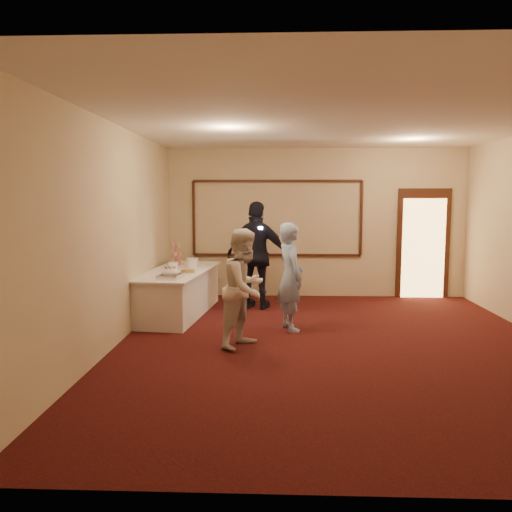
{
  "coord_description": "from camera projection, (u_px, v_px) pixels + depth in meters",
  "views": [
    {
      "loc": [
        -0.84,
        -6.67,
        1.99
      ],
      "look_at": [
        -1.12,
        0.65,
        1.15
      ],
      "focal_mm": 35.0,
      "sensor_mm": 36.0,
      "label": 1
    }
  ],
  "objects": [
    {
      "name": "man",
      "position": [
        290.0,
        277.0,
        7.54
      ],
      "size": [
        0.57,
        0.69,
        1.64
      ],
      "primitive_type": "imported",
      "rotation": [
        0.0,
        0.0,
        1.9
      ],
      "color": "#91B1E1",
      "rests_on": "floor"
    },
    {
      "name": "cupcake_stand",
      "position": [
        176.0,
        256.0,
        9.34
      ],
      "size": [
        0.29,
        0.29,
        0.43
      ],
      "color": "#D94F6F",
      "rests_on": "buffet_table"
    },
    {
      "name": "woman",
      "position": [
        245.0,
        288.0,
        6.7
      ],
      "size": [
        0.91,
        0.97,
        1.6
      ],
      "primitive_type": "imported",
      "rotation": [
        0.0,
        0.0,
        1.06
      ],
      "color": "white",
      "rests_on": "floor"
    },
    {
      "name": "wall_molding",
      "position": [
        277.0,
        218.0,
        10.11
      ],
      "size": [
        3.45,
        0.04,
        1.55
      ],
      "color": "#341C0F",
      "rests_on": "room_walls"
    },
    {
      "name": "camera_flash",
      "position": [
        261.0,
        228.0,
        8.79
      ],
      "size": [
        0.08,
        0.06,
        0.05
      ],
      "primitive_type": "cube",
      "rotation": [
        0.0,
        0.0,
        -0.3
      ],
      "color": "white",
      "rests_on": "guest"
    },
    {
      "name": "pavlova_tray",
      "position": [
        170.0,
        274.0,
        7.69
      ],
      "size": [
        0.37,
        0.49,
        0.17
      ],
      "color": "silver",
      "rests_on": "buffet_table"
    },
    {
      "name": "guest",
      "position": [
        257.0,
        255.0,
        9.02
      ],
      "size": [
        1.23,
        0.78,
        1.95
      ],
      "primitive_type": "imported",
      "rotation": [
        0.0,
        0.0,
        2.85
      ],
      "color": "black",
      "rests_on": "floor"
    },
    {
      "name": "plate_stack_b",
      "position": [
        192.0,
        263.0,
        8.89
      ],
      "size": [
        0.2,
        0.2,
        0.17
      ],
      "color": "white",
      "rests_on": "buffet_table"
    },
    {
      "name": "floor",
      "position": [
        336.0,
        345.0,
        6.82
      ],
      "size": [
        7.0,
        7.0,
        0.0
      ],
      "primitive_type": "plane",
      "color": "black",
      "rests_on": "ground"
    },
    {
      "name": "plate_stack_a",
      "position": [
        173.0,
        266.0,
        8.55
      ],
      "size": [
        0.17,
        0.17,
        0.14
      ],
      "color": "white",
      "rests_on": "buffet_table"
    },
    {
      "name": "doorway",
      "position": [
        423.0,
        244.0,
        10.04
      ],
      "size": [
        1.05,
        0.07,
        2.2
      ],
      "color": "#341C0F",
      "rests_on": "floor"
    },
    {
      "name": "room_walls",
      "position": [
        338.0,
        196.0,
        6.59
      ],
      "size": [
        6.04,
        7.04,
        3.02
      ],
      "color": "beige",
      "rests_on": "floor"
    },
    {
      "name": "buffet_table",
      "position": [
        178.0,
        292.0,
        8.62
      ],
      "size": [
        1.24,
        2.62,
        0.77
      ],
      "color": "silver",
      "rests_on": "floor"
    },
    {
      "name": "tart",
      "position": [
        188.0,
        272.0,
        8.24
      ],
      "size": [
        0.26,
        0.26,
        0.05
      ],
      "color": "white",
      "rests_on": "buffet_table"
    }
  ]
}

